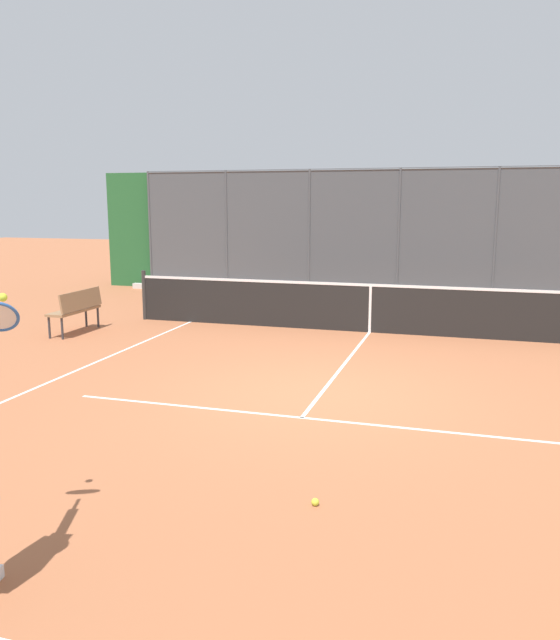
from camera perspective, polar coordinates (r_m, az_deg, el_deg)
name	(u,v)px	position (r m, az deg, el deg)	size (l,w,h in m)	color
ground_plane	(321,394)	(8.60, 3.69, -6.60)	(60.00, 60.00, 0.00)	#A8603D
court_line_markings	(296,425)	(7.42, 1.43, -9.39)	(7.72, 9.56, 0.01)	white
fence_backdrop	(401,234)	(17.61, 10.80, 7.58)	(17.38, 1.37, 3.38)	#474C51
tennis_net	(370,308)	(12.54, 8.08, 1.11)	(9.92, 0.09, 1.07)	#2D2D2D
tennis_ball_near_net	(315,502)	(5.61, 3.17, -15.97)	(0.07, 0.07, 0.07)	#C1D138
courtside_bench	(77,307)	(12.98, -17.75, 1.11)	(0.40, 1.30, 0.84)	#93704C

